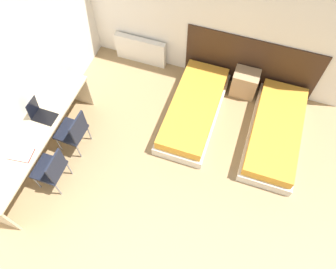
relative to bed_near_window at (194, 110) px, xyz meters
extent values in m
cube|color=white|center=(-0.19, 1.09, 1.17)|extent=(5.35, 0.05, 2.70)
cube|color=white|center=(-2.39, -1.08, 1.17)|extent=(0.05, 5.28, 2.70)
cube|color=#382316|center=(0.73, 1.05, 0.38)|extent=(2.43, 0.03, 1.12)
cube|color=beige|center=(0.00, 0.00, -0.09)|extent=(0.87, 2.03, 0.18)
cube|color=gold|center=(0.00, 0.00, 0.10)|extent=(0.79, 1.95, 0.19)
cube|color=beige|center=(1.47, 0.00, -0.09)|extent=(0.87, 2.03, 0.18)
cube|color=gold|center=(1.47, 0.00, 0.10)|extent=(0.79, 1.95, 0.19)
cube|color=tan|center=(0.73, 0.83, 0.08)|extent=(0.46, 0.36, 0.52)
cube|color=silver|center=(-1.40, 0.97, 0.11)|extent=(1.03, 0.12, 0.58)
cube|color=#C6B28E|center=(-2.09, -1.61, 0.58)|extent=(0.56, 2.52, 0.04)
cube|color=#C6B28E|center=(-2.09, -0.37, 0.19)|extent=(0.50, 0.04, 0.74)
cube|color=black|center=(-1.74, -1.26, 0.24)|extent=(0.45, 0.45, 0.05)
cube|color=black|center=(-1.54, -1.26, 0.48)|extent=(0.04, 0.39, 0.42)
cylinder|color=slate|center=(-1.93, -1.44, 0.02)|extent=(0.02, 0.02, 0.40)
cylinder|color=slate|center=(-1.92, -1.06, 0.02)|extent=(0.02, 0.02, 0.40)
cylinder|color=slate|center=(-1.56, -1.45, 0.02)|extent=(0.02, 0.02, 0.40)
cylinder|color=slate|center=(-1.55, -1.07, 0.02)|extent=(0.02, 0.02, 0.40)
cube|color=black|center=(-1.74, -1.97, 0.24)|extent=(0.44, 0.44, 0.05)
cube|color=black|center=(-1.54, -1.97, 0.48)|extent=(0.03, 0.39, 0.42)
cylinder|color=slate|center=(-1.93, -2.16, 0.02)|extent=(0.02, 0.02, 0.40)
cylinder|color=slate|center=(-1.93, -1.79, 0.02)|extent=(0.02, 0.02, 0.40)
cylinder|color=slate|center=(-1.55, -2.16, 0.02)|extent=(0.02, 0.02, 0.40)
cylinder|color=slate|center=(-1.55, -1.78, 0.02)|extent=(0.02, 0.02, 0.40)
cube|color=black|center=(-2.05, -1.32, 0.61)|extent=(0.35, 0.24, 0.02)
cube|color=black|center=(-2.20, -1.32, 0.79)|extent=(0.06, 0.24, 0.35)
cube|color=#B21E1E|center=(-2.05, -2.00, 0.61)|extent=(0.36, 0.28, 0.01)
cube|color=white|center=(-2.05, -2.00, 0.61)|extent=(0.34, 0.26, 0.01)
camera|label=1|loc=(0.69, -3.40, 4.79)|focal=35.00mm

